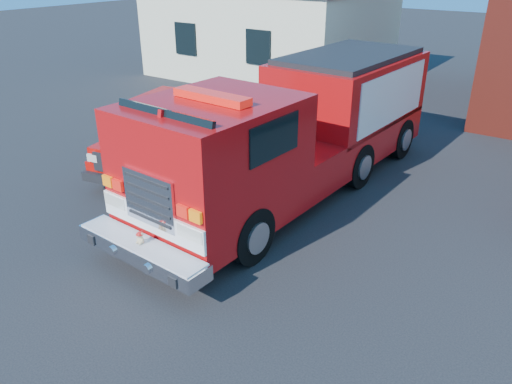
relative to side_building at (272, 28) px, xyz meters
The scene contains 4 objects.
ground 15.96m from the side_building, 55.30° to the right, with size 100.00×100.00×0.00m, color black.
side_building is the anchor object (origin of this frame).
fire_engine 13.84m from the side_building, 53.88° to the right, with size 3.30×10.20×3.10m.
pickup_truck 12.24m from the side_building, 68.84° to the right, with size 3.26×6.23×1.94m.
Camera 1 is at (4.98, -8.32, 5.45)m, focal length 35.00 mm.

